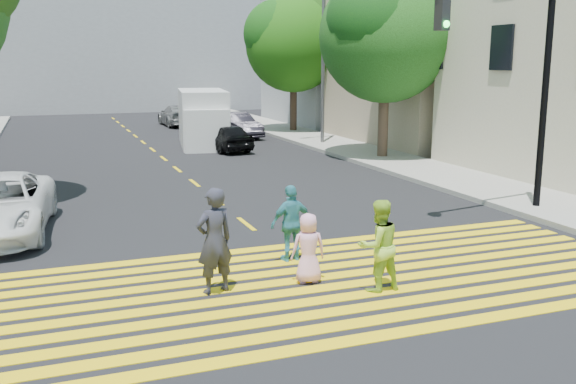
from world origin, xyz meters
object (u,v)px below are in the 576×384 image
tree_right_near (386,28)px  pedestrian_extra (292,223)px  pedestrian_child (308,248)px  white_van (203,120)px  tree_right_far (295,39)px  traffic_signal (519,66)px  silver_car (177,115)px  dark_car_parked (236,125)px  dark_car_near (225,137)px  pedestrian_woman (379,246)px  pedestrian_man (214,241)px

tree_right_near → pedestrian_extra: (-8.67, -11.85, -4.58)m
tree_right_near → pedestrian_child: (-8.86, -13.19, -4.72)m
white_van → tree_right_far: bearing=41.7°
white_van → traffic_signal: 17.89m
silver_car → white_van: size_ratio=0.78×
tree_right_far → pedestrian_extra: bearing=-111.4°
tree_right_near → dark_car_parked: 11.37m
pedestrian_child → dark_car_near: (3.31, 18.01, -0.02)m
pedestrian_extra → traffic_signal: (6.83, 1.64, 3.14)m
tree_right_near → dark_car_parked: tree_right_near is taller
pedestrian_woman → pedestrian_child: (-1.00, 0.84, -0.18)m
white_van → pedestrian_woman: bearing=-85.7°
pedestrian_woman → silver_car: size_ratio=0.36×
dark_car_near → silver_car: (0.21, 12.47, 0.03)m
silver_car → traffic_signal: bearing=96.2°
pedestrian_man → dark_car_near: pedestrian_man is taller
dark_car_parked → pedestrian_woman: bearing=-109.2°
tree_right_far → white_van: (-6.34, -4.05, -4.04)m
pedestrian_woman → pedestrian_child: bearing=-44.0°
pedestrian_woman → pedestrian_child: size_ratio=1.27×
tree_right_near → dark_car_near: tree_right_near is taller
silver_car → tree_right_far: bearing=130.8°
dark_car_parked → traffic_signal: bearing=-94.0°
tree_right_near → dark_car_near: (-5.54, 4.82, -4.74)m
pedestrian_child → white_van: 20.36m
pedestrian_man → pedestrian_extra: size_ratio=1.20×
pedestrian_man → pedestrian_extra: 2.33m
pedestrian_woman → traffic_signal: size_ratio=0.27×
pedestrian_child → dark_car_parked: 23.48m
silver_car → dark_car_parked: 7.79m
tree_right_far → pedestrian_extra: (-8.95, -22.87, -4.52)m
pedestrian_child → silver_car: (3.52, 30.48, 0.01)m
pedestrian_man → white_van: (4.55, 20.10, 0.32)m
dark_car_parked → pedestrian_man: bearing=-116.1°
tree_right_near → white_van: 10.11m
silver_car → dark_car_parked: (1.72, -7.59, 0.01)m
tree_right_near → pedestrian_man: (-10.61, -13.12, -4.42)m
dark_car_near → white_van: 2.31m
pedestrian_man → pedestrian_woman: bearing=147.4°
pedestrian_woman → pedestrian_extra: size_ratio=1.05×
pedestrian_man → silver_car: 30.87m
pedestrian_woman → pedestrian_extra: (-0.82, 2.18, -0.04)m
tree_right_near → white_van: size_ratio=1.33×
tree_right_near → pedestrian_woman: bearing=-119.2°
pedestrian_extra → white_van: (2.60, 18.82, 0.48)m
white_van → pedestrian_man: bearing=-93.6°
pedestrian_man → pedestrian_child: pedestrian_man is taller
tree_right_far → traffic_signal: tree_right_far is taller
dark_car_near → dark_car_parked: 5.25m
pedestrian_child → traffic_signal: traffic_signal is taller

